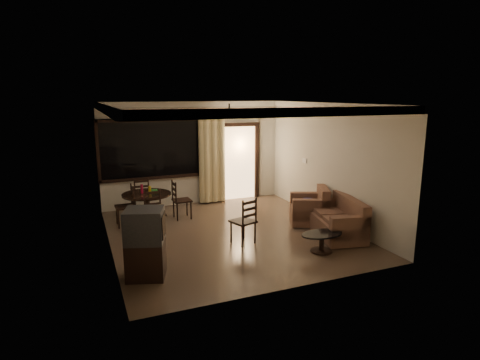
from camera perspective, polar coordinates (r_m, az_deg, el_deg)
name	(u,v)px	position (r m, az deg, el deg)	size (l,w,h in m)	color
ground	(230,233)	(8.88, -1.45, -7.56)	(5.50, 5.50, 0.00)	#7F6651
room_shell	(226,140)	(10.29, -1.94, 5.64)	(5.50, 6.70, 5.50)	beige
dining_table	(147,200)	(9.68, -13.11, -2.74)	(1.14, 1.14, 0.93)	black
dining_chair_west	(126,214)	(9.67, -15.94, -4.63)	(0.43, 0.43, 0.95)	black
dining_chair_east	(182,207)	(9.93, -8.29, -3.84)	(0.43, 0.43, 0.95)	black
dining_chair_south	(155,220)	(8.94, -11.98, -5.63)	(0.43, 0.49, 0.95)	black
dining_chair_north	(141,203)	(10.49, -13.87, -3.19)	(0.43, 0.43, 0.95)	black
tv_cabinet	(145,243)	(6.84, -13.30, -8.77)	(0.75, 0.72, 1.17)	black
sofa	(339,221)	(8.88, 13.87, -5.71)	(1.13, 1.66, 0.81)	#472421
armchair	(311,209)	(9.58, 10.12, -4.06)	(1.12, 1.12, 0.85)	#472421
coffee_table	(322,239)	(7.95, 11.54, -8.28)	(0.85, 0.51, 0.38)	black
side_chair	(243,230)	(8.21, 0.50, -7.07)	(0.54, 0.54, 0.97)	black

